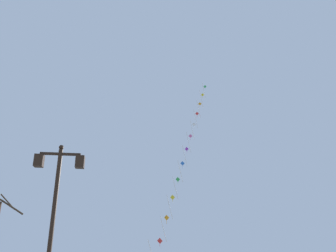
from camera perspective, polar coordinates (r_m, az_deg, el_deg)
The scene contains 2 objects.
twin_lantern_lamp_post at distance 11.49m, azimuth -18.22°, elevation -10.38°, with size 1.58×0.28×5.01m.
kite_train at distance 26.25m, azimuth 3.06°, elevation -4.20°, with size 6.45×11.07×17.78m.
Camera 1 is at (-0.04, -2.45, 1.57)m, focal length 36.41 mm.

